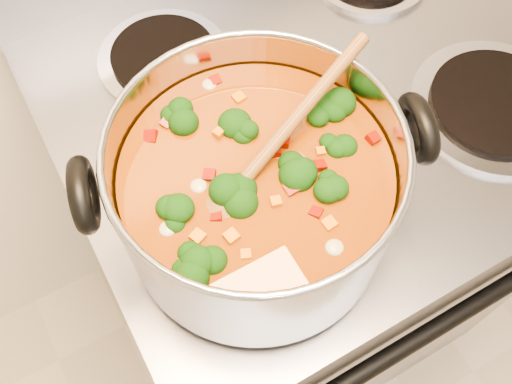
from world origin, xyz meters
The scene contains 4 objects.
electric_range centered at (0.06, 1.16, 0.47)m, with size 0.74×0.67×1.08m.
stockpot centered at (-0.13, 1.01, 1.01)m, with size 0.36×0.29×0.17m.
wooden_spoon centered at (-0.12, 1.02, 1.07)m, with size 0.24×0.11×0.08m.
cooktop_crumbs centered at (-0.20, 1.07, 0.92)m, with size 0.20×0.29×0.01m.
Camera 1 is at (-0.27, 0.76, 1.53)m, focal length 40.00 mm.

